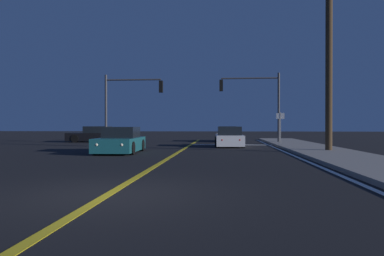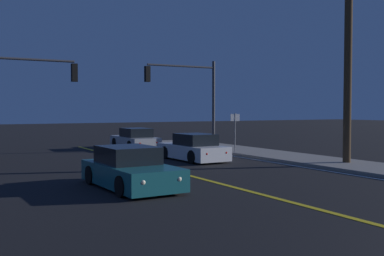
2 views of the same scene
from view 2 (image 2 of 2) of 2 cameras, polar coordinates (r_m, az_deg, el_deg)
name	(u,v)px [view 2 (image 2 of 2)]	position (r m, az deg, el deg)	size (l,w,h in m)	color
sidewalk_right	(371,168)	(20.83, 21.31, -4.67)	(3.20, 37.71, 0.15)	gray
lane_line_center	(222,184)	(15.84, 3.70, -6.94)	(0.20, 35.62, 0.01)	gold
lane_line_edge_right	(340,173)	(19.45, 17.83, -5.31)	(0.16, 35.62, 0.01)	white
stop_bar	(177,156)	(25.01, -1.83, -3.51)	(5.88, 0.50, 0.01)	white
car_following_oncoming_teal	(130,170)	(15.19, -7.67, -5.16)	(2.12, 4.41, 1.34)	#195960
car_parked_curb_white	(193,149)	(23.01, 0.16, -2.58)	(1.97, 4.36, 1.34)	silver
car_mid_block_silver	(135,140)	(29.94, -7.08, -1.45)	(1.92, 4.62, 1.34)	#B2B5BA
traffic_signal_near_right	(189,90)	(27.88, -0.37, 4.78)	(4.71, 0.28, 5.53)	#38383D
traffic_signal_far_left	(20,87)	(23.29, -20.55, 4.76)	(4.53, 0.28, 5.33)	#38383D
utility_pole_right	(348,40)	(22.17, 18.77, 10.32)	(1.87, 0.35, 11.04)	#42301E
street_sign_corner	(235,126)	(26.25, 5.35, 0.19)	(0.56, 0.12, 2.33)	slate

